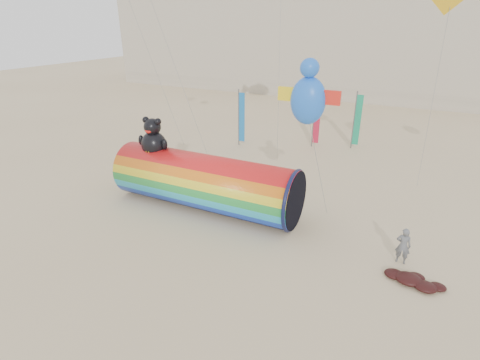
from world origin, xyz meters
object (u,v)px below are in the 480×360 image
at_px(kite_handler, 403,246).
at_px(fabric_bundle, 413,280).
at_px(windsock_assembly, 205,181).
at_px(hotel_building, 294,23).

height_order(kite_handler, fabric_bundle, kite_handler).
distance_m(windsock_assembly, kite_handler, 11.65).
bearing_deg(kite_handler, hotel_building, -63.54).
relative_size(windsock_assembly, fabric_bundle, 4.50).
xyz_separation_m(windsock_assembly, kite_handler, (11.59, -0.77, -0.86)).
distance_m(windsock_assembly, fabric_bundle, 12.57).
bearing_deg(windsock_assembly, fabric_bundle, -10.35).
bearing_deg(fabric_bundle, kite_handler, 114.38).
relative_size(hotel_building, windsock_assembly, 5.12).
height_order(hotel_building, windsock_assembly, hotel_building).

